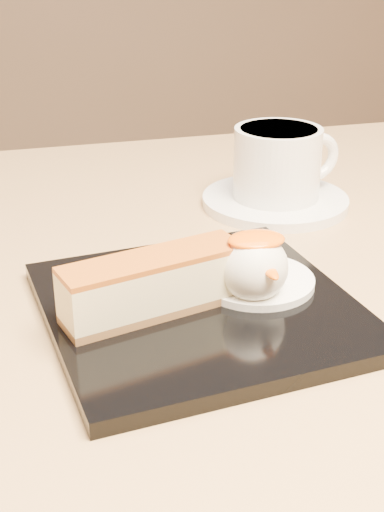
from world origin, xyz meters
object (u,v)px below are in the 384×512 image
object	(u,v)px
table	(220,416)
saucer	(275,201)
dessert_plate	(199,308)
cheesecake	(154,284)
coffee_cup	(279,161)
ice_cream_scoop	(254,267)

from	to	relation	value
table	saucer	world-z (taller)	saucer
dessert_plate	cheesecake	size ratio (longest dim) A/B	1.58
coffee_cup	ice_cream_scoop	bearing A→B (deg)	-125.78
table	ice_cream_scoop	world-z (taller)	ice_cream_scoop
dessert_plate	ice_cream_scoop	world-z (taller)	ice_cream_scoop
table	cheesecake	xyz separation A→B (m)	(-0.08, -0.08, 0.19)
saucer	coffee_cup	world-z (taller)	coffee_cup
table	coffee_cup	xyz separation A→B (m)	(0.10, 0.13, 0.20)
dessert_plate	cheesecake	bearing A→B (deg)	-171.87
cheesecake	saucer	distance (m)	0.27
ice_cream_scoop	saucer	world-z (taller)	ice_cream_scoop
table	cheesecake	bearing A→B (deg)	-135.03
ice_cream_scoop	saucer	distance (m)	0.23
saucer	dessert_plate	bearing A→B (deg)	-124.84
cheesecake	coffee_cup	size ratio (longest dim) A/B	1.18
cheesecake	ice_cream_scoop	xyz separation A→B (m)	(0.08, 0.00, 0.00)
dessert_plate	saucer	size ratio (longest dim) A/B	1.47
table	dessert_plate	xyz separation A→B (m)	(-0.04, -0.07, 0.16)
cheesecake	saucer	size ratio (longest dim) A/B	0.93
cheesecake	table	bearing A→B (deg)	30.90
dessert_plate	cheesecake	distance (m)	0.04
table	cheesecake	distance (m)	0.22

